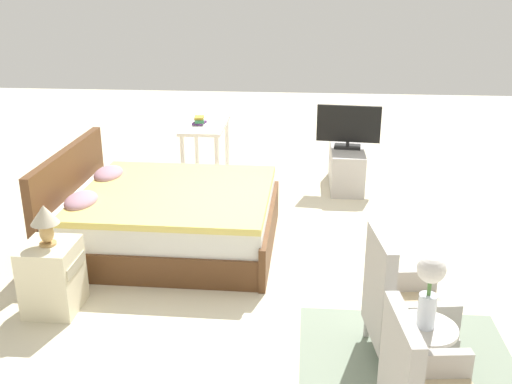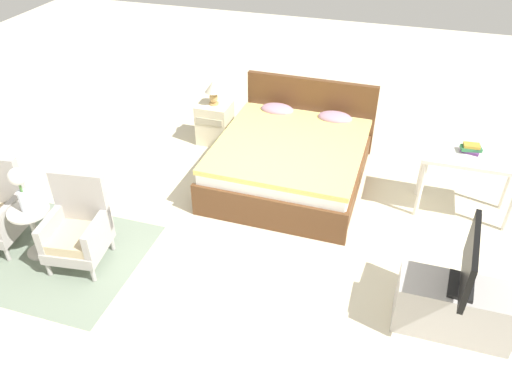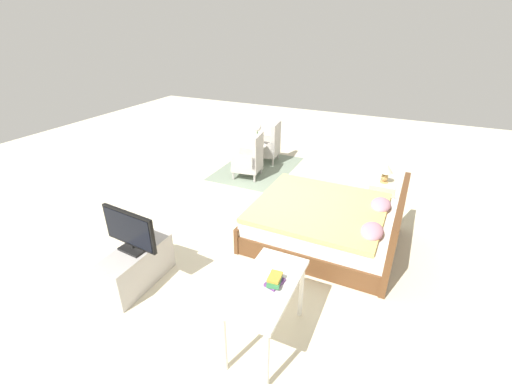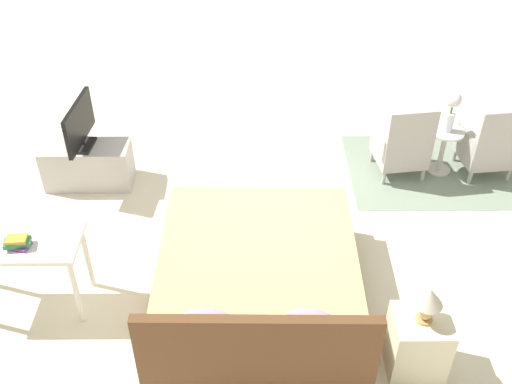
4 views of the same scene
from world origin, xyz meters
The scene contains 11 objects.
ground_plane centered at (0.00, 0.00, 0.00)m, with size 16.00×16.00×0.00m, color beige.
bed centered at (0.09, 1.10, 0.30)m, with size 1.77×2.07×0.96m.
armchair_by_window_right centered at (-1.56, -0.94, 0.38)m, with size 0.61×0.61×0.92m.
side_table centered at (-2.04, -1.00, 0.35)m, with size 0.40×0.40×0.55m.
flower_vase centered at (-2.04, -1.00, 0.84)m, with size 0.17×0.17×0.48m.
nightstand centered at (-1.16, 1.72, 0.28)m, with size 0.44×0.41×0.57m.
table_lamp centered at (-1.16, 1.72, 0.78)m, with size 0.22×0.22×0.33m.
tv_stand centered at (1.98, -0.78, 0.25)m, with size 0.96×0.40×0.50m.
tv_flatscreen centered at (1.98, -0.78, 0.77)m, with size 0.23×0.78×0.53m.
vanity_desk centered at (2.10, 1.02, 0.63)m, with size 1.04×0.52×0.74m.
book_stack centered at (2.06, 1.08, 0.79)m, with size 0.23×0.17×0.09m.
Camera 1 is at (-5.22, -0.24, 2.58)m, focal length 42.00 mm.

